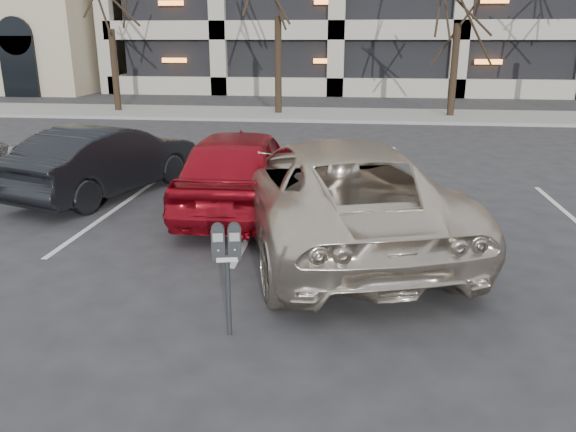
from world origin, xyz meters
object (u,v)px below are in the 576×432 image
car_dark (107,160)px  parking_meter (227,253)px  suv_silver (334,191)px  car_red (240,169)px

car_dark → parking_meter: bearing=143.8°
suv_silver → car_red: bearing=-57.6°
suv_silver → car_red: size_ratio=1.41×
car_red → car_dark: (-2.93, 0.77, -0.07)m
parking_meter → suv_silver: size_ratio=0.19×
parking_meter → car_red: bearing=87.4°
car_red → suv_silver: bearing=137.8°
parking_meter → car_dark: bearing=112.0°
parking_meter → suv_silver: 3.26m
suv_silver → parking_meter: bearing=55.5°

